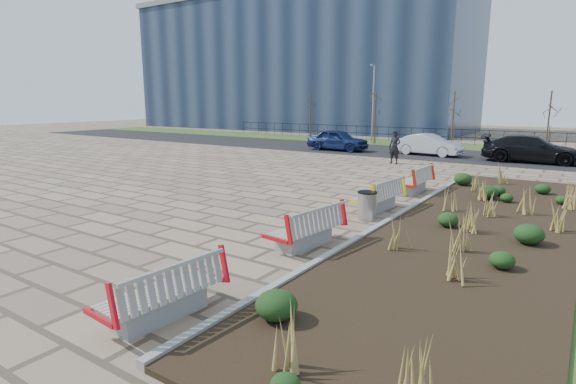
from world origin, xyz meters
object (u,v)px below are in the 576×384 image
Objects in this scene: bench_c at (377,195)px; pedestrian at (395,147)px; litter_bin at (367,206)px; bench_d at (413,179)px; car_blue at (338,140)px; car_silver at (429,145)px; bench_b at (304,226)px; lamp_west at (373,105)px; car_black at (532,149)px; bench_a at (159,289)px.

bench_c is 1.16× the size of pedestrian.
bench_d is at bearing 92.55° from litter_bin.
bench_d is 0.49× the size of car_blue.
bench_c is 15.61m from car_silver.
car_silver is (-3.02, 19.68, 0.18)m from bench_b.
bench_b is 2.57× the size of litter_bin.
car_blue is 0.71× the size of lamp_west.
bench_c is 17.19m from car_blue.
car_silver is at bearing 105.97° from bench_c.
car_black reaches higher than bench_c.
pedestrian reaches higher than bench_c.
litter_bin is 16.88m from car_silver.
car_blue is 6.03m from lamp_west.
bench_a is at bearing -75.88° from pedestrian.
car_blue is (-9.10, 11.22, 0.24)m from bench_d.
bench_c and bench_d have the same top height.
pedestrian is 0.30× the size of lamp_west.
bench_d reaches higher than litter_bin.
bench_d is 7.93m from pedestrian.
pedestrian reaches higher than car_silver.
pedestrian is 4.84m from car_silver.
bench_a is 24.04m from car_black.
pedestrian is 0.43× the size of car_blue.
pedestrian reaches higher than car_blue.
lamp_west is at bearing 56.30° from car_silver.
bench_a is 30.35m from lamp_west.
bench_a is 7.47m from litter_bin.
car_silver is (-3.23, 16.57, 0.27)m from litter_bin.
bench_c is at bearing 99.33° from litter_bin.
car_blue is at bearing 148.07° from pedestrian.
bench_d is at bearing 163.47° from car_black.
bench_c is 1.00× the size of bench_d.
car_silver is at bearing 88.85° from pedestrian.
bench_b is at bearing -72.99° from pedestrian.
bench_b is 1.16× the size of pedestrian.
car_silver is 0.78× the size of car_black.
bench_d is at bearing -160.50° from car_silver.
bench_c is 3.36m from bench_d.
lamp_west is (-11.73, 5.00, 2.27)m from car_black.
pedestrian is at bearing 123.53° from car_black.
bench_a is at bearing -85.19° from bench_c.
bench_c is at bearing 94.54° from bench_a.
pedestrian is at bearing -179.78° from car_silver.
pedestrian is at bearing 110.93° from bench_b.
litter_bin is 0.19× the size of car_blue.
car_silver is (-3.02, 15.31, 0.18)m from bench_c.
car_blue is at bearing 115.88° from bench_a.
car_silver is at bearing -83.18° from car_blue.
lamp_west reaches higher than car_blue.
lamp_west reaches higher than bench_d.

